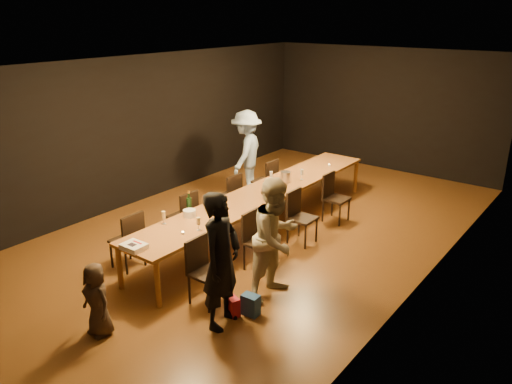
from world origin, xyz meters
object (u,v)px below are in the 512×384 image
Objects in this scene: chair_left_0 at (127,240)px; woman_tan at (276,238)px; table at (263,194)px; chair_right_2 at (303,218)px; chair_left_3 at (265,181)px; plate_stack at (189,213)px; ice_bucket at (286,177)px; chair_right_0 at (207,272)px; chair_right_3 at (337,198)px; child at (97,299)px; champagne_bottle at (189,201)px; chair_left_2 at (227,197)px; man_blue at (246,153)px; birthday_cake at (134,246)px; woman_birthday at (221,261)px; chair_right_1 at (261,242)px; chair_left_1 at (182,216)px.

chair_left_0 is 0.54× the size of woman_tan.
table is 0.88m from chair_right_2.
woman_tan reaches higher than chair_left_3.
woman_tan is 1.68m from plate_stack.
chair_left_0 is at bearing -105.80° from ice_bucket.
chair_left_3 is (-1.70, 3.60, 0.00)m from chair_right_0.
chair_right_2 is 1.00× the size of chair_right_3.
plate_stack is (-1.09, -2.82, 0.34)m from chair_right_3.
chair_right_0 is at bearing 70.33° from child.
champagne_bottle reaches higher than chair_right_3.
chair_left_2 is 2.58× the size of champagne_bottle.
chair_left_3 is 0.51× the size of man_blue.
table is 3.75m from child.
child is 0.94m from birthday_cake.
plate_stack is at bearing -21.05° from chair_right_3.
woman_birthday reaches higher than chair_left_3.
chair_right_1 is 0.97× the size of child.
chair_right_2 is 2.08m from chair_left_1.
chair_left_3 is 4.19m from birthday_cake.
chair_left_3 is 4.46× the size of ice_bucket.
woman_birthday reaches higher than table.
man_blue reaches higher than woman_birthday.
chair_left_3 is at bearing 106.98° from child.
man_blue is 5.09× the size of champagne_bottle.
chair_left_3 is at bearing -90.00° from chair_right_3.
ice_bucket is (0.41, 2.16, -0.08)m from champagne_bottle.
woman_tan is at bearing -48.56° from table.
ice_bucket is at bearing -24.85° from chair_left_1.
child is at bearing -156.54° from chair_left_1.
chair_left_1 is at bearing -90.00° from chair_right_1.
woman_tan is (0.60, 0.76, 0.40)m from chair_right_0.
birthday_cake is at bearing -0.68° from man_blue.
child is (1.10, -3.74, 0.02)m from chair_left_2.
woman_birthday is 9.03× the size of plate_stack.
chair_right_1 is at bearing 81.14° from child.
chair_right_3 is at bearing 16.27° from woman_tan.
table is at bearing 16.04° from woman_birthday.
man_blue reaches higher than table.
chair_left_1 is at bearing 117.86° from child.
birthday_cake is at bearing -154.28° from chair_left_1.
man_blue is at bearing 136.70° from table.
champagne_bottle is (0.47, -1.48, 0.47)m from chair_left_2.
chair_right_3 is 4.46× the size of ice_bucket.
ice_bucket reaches higher than chair_left_0.
chair_left_0 is at bearing -180.00° from chair_left_2.
champagne_bottle reaches higher than chair_right_2.
ice_bucket is (-0.83, 1.88, 0.39)m from chair_right_1.
chair_right_0 is at bearing -144.69° from chair_left_2.
table is at bearing -90.00° from chair_left_2.
plate_stack is (-1.68, 0.02, -0.06)m from woman_tan.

